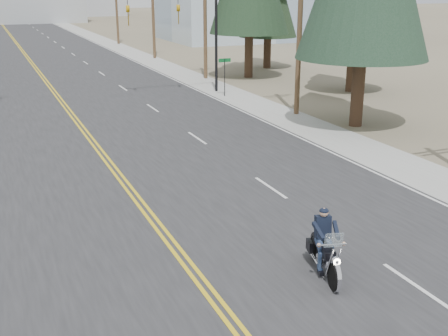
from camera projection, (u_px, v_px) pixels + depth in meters
name	position (u px, v px, depth m)	size (l,w,h in m)	color
road	(20.00, 48.00, 70.26)	(20.00, 200.00, 0.01)	#303033
sidewalk_right	(111.00, 44.00, 74.55)	(3.00, 200.00, 0.01)	#A5A5A0
traffic_mast_right	(189.00, 23.00, 38.85)	(7.10, 0.26, 7.00)	black
street_sign	(225.00, 70.00, 38.75)	(0.90, 0.06, 2.62)	black
utility_pole_b	(300.00, 11.00, 31.97)	(2.20, 0.30, 11.50)	brown
utility_pole_c	(205.00, 7.00, 45.17)	(2.20, 0.30, 11.00)	brown
utility_pole_d	(153.00, 0.00, 58.21)	(2.20, 0.30, 11.50)	brown
motorcyclist	(326.00, 244.00, 14.72)	(0.98, 2.28, 1.78)	black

